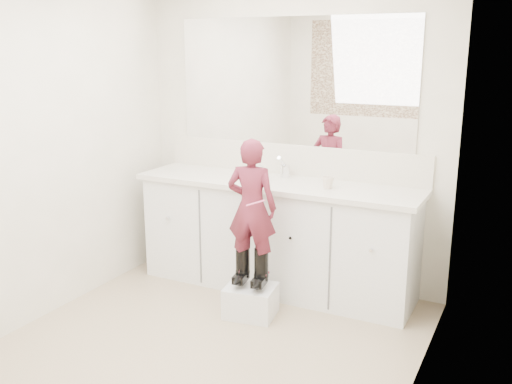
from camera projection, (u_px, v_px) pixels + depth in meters
The scene contains 16 objects.
floor at pixel (195, 356), 3.62m from camera, with size 3.00×3.00×0.00m, color #8E775D.
wall_back at pixel (292, 137), 4.62m from camera, with size 2.60×2.60×0.00m, color beige.
wall_left at pixel (30, 154), 3.90m from camera, with size 3.00×3.00×0.00m, color beige.
wall_right at pixel (416, 197), 2.76m from camera, with size 3.00×3.00×0.00m, color beige.
vanity_cabinet at pixel (277, 237), 4.58m from camera, with size 2.20×0.55×0.85m, color silver.
countertop at pixel (276, 184), 4.45m from camera, with size 2.28×0.58×0.04m, color beige.
backsplash at pixel (291, 160), 4.66m from camera, with size 2.28×0.03×0.25m, color beige.
mirror at pixel (292, 82), 4.51m from camera, with size 2.00×0.02×1.00m, color white.
faucet at pixel (285, 171), 4.58m from camera, with size 0.08×0.08×0.10m, color silver.
cup at pixel (328, 183), 4.21m from camera, with size 0.09×0.09×0.09m, color beige.
soap_bottle at pixel (260, 170), 4.43m from camera, with size 0.08×0.08×0.18m, color silver.
step_stool at pixel (251, 301), 4.15m from camera, with size 0.35×0.29×0.23m, color silver.
boot_left at pixel (243, 265), 4.14m from camera, with size 0.11×0.20×0.29m, color black, non-canonical shape.
boot_right at pixel (261, 268), 4.07m from camera, with size 0.11×0.20×0.29m, color black, non-canonical shape.
toddler at pixel (252, 207), 4.00m from camera, with size 0.36×0.23×0.98m, color #9A2F4B.
toothbrush at pixel (256, 203), 3.88m from camera, with size 0.01×0.01×0.14m, color pink.
Camera 1 is at (1.81, -2.73, 1.90)m, focal length 40.00 mm.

